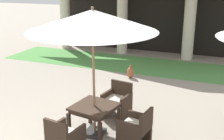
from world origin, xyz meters
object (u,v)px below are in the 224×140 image
object	(u,v)px
patio_table_mid_left	(94,110)
terracotta_urn	(130,72)
patio_umbrella_mid_left	(93,21)
patio_chair_mid_left_east	(136,129)
patio_chair_mid_left_south	(65,139)
patio_chair_mid_left_north	(117,101)

from	to	relation	value
patio_table_mid_left	terracotta_urn	bearing A→B (deg)	96.67
patio_umbrella_mid_left	patio_chair_mid_left_east	size ratio (longest dim) A/B	3.26
patio_table_mid_left	patio_chair_mid_left_east	world-z (taller)	patio_chair_mid_left_east
patio_umbrella_mid_left	terracotta_urn	distance (m)	4.58
patio_chair_mid_left_east	terracotta_urn	xyz separation A→B (m)	(-1.45, 4.09, -0.21)
patio_chair_mid_left_south	patio_chair_mid_left_north	world-z (taller)	patio_chair_mid_left_south
patio_chair_mid_left_east	patio_chair_mid_left_north	world-z (taller)	patio_chair_mid_left_north
patio_table_mid_left	patio_chair_mid_left_south	xyz separation A→B (m)	(-0.16, -1.00, -0.20)
patio_chair_mid_left_south	patio_chair_mid_left_north	xyz separation A→B (m)	(0.32, 2.00, 0.01)
patio_table_mid_left	terracotta_urn	xyz separation A→B (m)	(-0.46, 3.93, -0.40)
terracotta_urn	patio_umbrella_mid_left	bearing A→B (deg)	-83.33
patio_umbrella_mid_left	patio_chair_mid_left_north	bearing A→B (deg)	80.98
patio_chair_mid_left_south	terracotta_urn	world-z (taller)	patio_chair_mid_left_south
patio_chair_mid_left_east	terracotta_urn	bearing A→B (deg)	28.59
patio_chair_mid_left_north	terracotta_urn	distance (m)	3.00
patio_umbrella_mid_left	patio_chair_mid_left_north	world-z (taller)	patio_umbrella_mid_left
patio_table_mid_left	patio_chair_mid_left_north	bearing A→B (deg)	80.98
patio_table_mid_left	patio_chair_mid_left_east	distance (m)	1.02
patio_umbrella_mid_left	patio_chair_mid_left_east	bearing A→B (deg)	-9.02
patio_chair_mid_left_south	terracotta_urn	xyz separation A→B (m)	(-0.30, 4.93, -0.20)
patio_chair_mid_left_north	patio_umbrella_mid_left	bearing A→B (deg)	90.00
patio_umbrella_mid_left	patio_chair_mid_left_north	distance (m)	2.33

